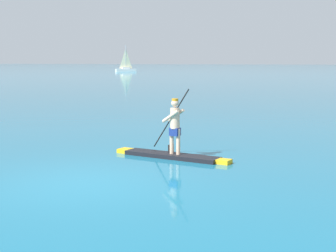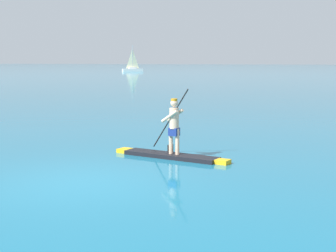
% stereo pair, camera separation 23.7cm
% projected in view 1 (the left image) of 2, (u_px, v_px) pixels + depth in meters
% --- Properties ---
extents(ground, '(440.00, 440.00, 0.00)m').
position_uv_depth(ground, '(84.00, 182.00, 11.41)').
color(ground, '#196B8C').
extents(paddleboarder_mid_center, '(3.45, 1.48, 1.94)m').
position_uv_depth(paddleboarder_mid_center, '(172.00, 146.00, 14.15)').
color(paddleboarder_mid_center, black).
rests_on(paddleboarder_mid_center, ground).
extents(sailboat_left_horizon, '(4.26, 3.20, 5.45)m').
position_uv_depth(sailboat_left_horizon, '(126.00, 68.00, 105.31)').
color(sailboat_left_horizon, white).
rests_on(sailboat_left_horizon, ground).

